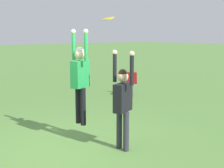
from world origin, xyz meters
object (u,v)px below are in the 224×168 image
object	(u,v)px
frisbee	(108,18)
camping_chair_4	(129,82)
person_jumping	(80,75)
person_defending	(123,98)

from	to	relation	value
frisbee	camping_chair_4	size ratio (longest dim) A/B	0.27
person_jumping	person_defending	size ratio (longest dim) A/B	1.02
person_defending	frisbee	distance (m)	1.62
person_jumping	frisbee	xyz separation A→B (m)	(0.70, 0.23, 1.18)
person_defending	frisbee	world-z (taller)	frisbee
camping_chair_4	person_defending	bearing A→B (deg)	100.63
camping_chair_4	person_jumping	bearing A→B (deg)	90.62
person_jumping	frisbee	distance (m)	1.39
person_jumping	camping_chair_4	world-z (taller)	person_jumping
person_defending	camping_chair_4	world-z (taller)	person_defending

